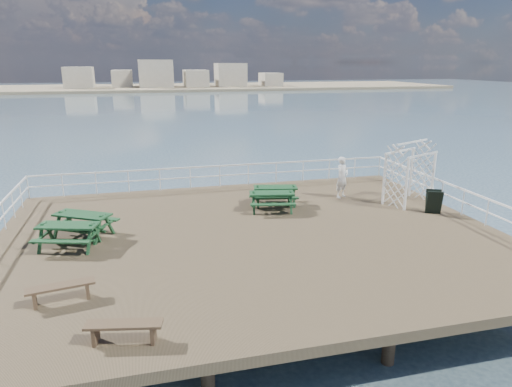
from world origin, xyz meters
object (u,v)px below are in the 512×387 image
object	(u,v)px
picnic_table_a	(68,231)
person	(342,177)
flat_bench_near	(124,328)
flat_bench_far	(61,289)
trellis_arbor	(409,176)
picnic_table_b	(272,197)
picnic_table_c	(275,191)
picnic_table_d	(83,220)

from	to	relation	value
picnic_table_a	person	distance (m)	11.86
picnic_table_a	flat_bench_near	world-z (taller)	picnic_table_a
flat_bench_far	trellis_arbor	xyz separation A→B (m)	(13.59, 5.59, 0.86)
flat_bench_near	trellis_arbor	xyz separation A→B (m)	(11.96, 7.85, 0.86)
picnic_table_b	flat_bench_far	world-z (taller)	picnic_table_b
picnic_table_c	person	world-z (taller)	person
picnic_table_b	flat_bench_near	size ratio (longest dim) A/B	1.21
flat_bench_far	person	size ratio (longest dim) A/B	0.91
picnic_table_b	flat_bench_near	world-z (taller)	picnic_table_b
picnic_table_c	flat_bench_far	xyz separation A→B (m)	(-7.83, -6.80, -0.22)
picnic_table_c	person	bearing A→B (deg)	17.02
picnic_table_a	picnic_table_d	bearing A→B (deg)	86.40
picnic_table_a	flat_bench_far	bearing A→B (deg)	-69.47
trellis_arbor	person	distance (m)	2.91
flat_bench_near	trellis_arbor	distance (m)	14.33
picnic_table_b	flat_bench_far	size ratio (longest dim) A/B	1.21
flat_bench_near	flat_bench_far	size ratio (longest dim) A/B	1.00
picnic_table_c	person	size ratio (longest dim) A/B	1.13
picnic_table_d	person	distance (m)	11.28
picnic_table_b	picnic_table_d	bearing A→B (deg)	-159.86
picnic_table_b	flat_bench_far	bearing A→B (deg)	-130.31
flat_bench_near	flat_bench_far	bearing A→B (deg)	137.23
picnic_table_b	trellis_arbor	world-z (taller)	trellis_arbor
picnic_table_b	picnic_table_c	distance (m)	0.91
picnic_table_c	picnic_table_b	bearing A→B (deg)	-104.44
picnic_table_c	flat_bench_far	distance (m)	10.37
picnic_table_b	flat_bench_near	bearing A→B (deg)	-114.30
picnic_table_a	person	size ratio (longest dim) A/B	1.22
picnic_table_d	flat_bench_near	size ratio (longest dim) A/B	1.46
picnic_table_a	person	xyz separation A→B (m)	(11.39, 3.30, 0.34)
picnic_table_d	person	xyz separation A→B (m)	(11.04, 2.31, 0.33)
flat_bench_far	trellis_arbor	distance (m)	14.72
person	picnic_table_b	bearing A→B (deg)	169.83
picnic_table_b	flat_bench_near	xyz separation A→B (m)	(-5.80, -8.25, -0.21)
picnic_table_b	person	size ratio (longest dim) A/B	1.11
picnic_table_b	picnic_table_c	size ratio (longest dim) A/B	0.98
flat_bench_near	flat_bench_far	xyz separation A→B (m)	(-1.63, 2.26, -0.00)
picnic_table_d	trellis_arbor	distance (m)	13.55
picnic_table_a	person	world-z (taller)	person
picnic_table_b	picnic_table_c	xyz separation A→B (m)	(0.40, 0.81, 0.01)
picnic_table_d	picnic_table_c	bearing A→B (deg)	45.36
picnic_table_a	picnic_table_b	size ratio (longest dim) A/B	1.10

